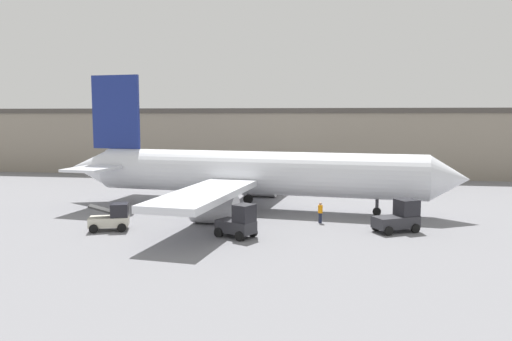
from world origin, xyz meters
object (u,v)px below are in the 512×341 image
at_px(ground_crew_worker, 320,212).
at_px(pushback_tug, 239,223).
at_px(baggage_tug, 399,217).
at_px(belt_loader_truck, 112,218).
at_px(airplane, 245,173).

xyz_separation_m(ground_crew_worker, pushback_tug, (-5.54, -5.73, 0.18)).
height_order(baggage_tug, belt_loader_truck, baggage_tug).
xyz_separation_m(airplane, baggage_tug, (12.86, -7.16, -2.24)).
relative_size(airplane, pushback_tug, 12.11).
bearing_deg(ground_crew_worker, belt_loader_truck, 95.36).
xyz_separation_m(baggage_tug, pushback_tug, (-11.40, -3.65, 0.00)).
bearing_deg(ground_crew_worker, baggage_tug, -122.11).
bearing_deg(baggage_tug, belt_loader_truck, 158.07).
height_order(airplane, baggage_tug, airplane).
relative_size(baggage_tug, pushback_tug, 1.18).
bearing_deg(belt_loader_truck, pushback_tug, -22.88).
relative_size(airplane, belt_loader_truck, 11.71).
bearing_deg(airplane, ground_crew_worker, -29.41).
bearing_deg(belt_loader_truck, baggage_tug, -10.66).
height_order(airplane, belt_loader_truck, airplane).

